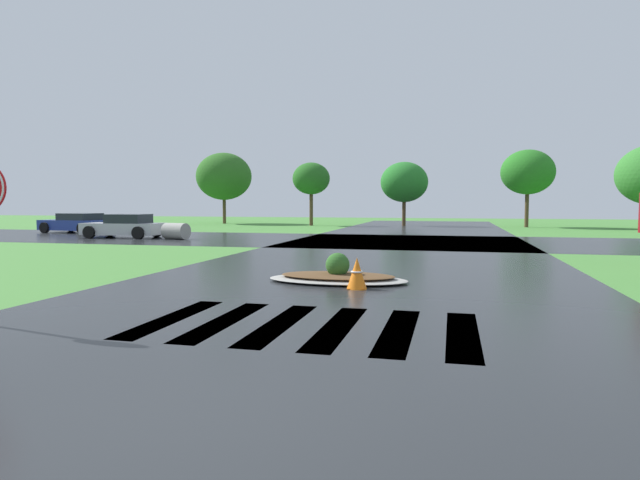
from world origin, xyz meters
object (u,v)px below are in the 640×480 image
at_px(car_white_sedan, 77,223).
at_px(drainage_pipe_stack, 176,231).
at_px(traffic_cone, 357,274).
at_px(car_blue_compact, 125,227).
at_px(median_island, 338,276).

height_order(car_white_sedan, drainage_pipe_stack, car_white_sedan).
distance_m(car_white_sedan, traffic_cone, 26.29).
bearing_deg(traffic_cone, car_blue_compact, 137.09).
bearing_deg(car_blue_compact, drainage_pipe_stack, 171.65).
distance_m(drainage_pipe_stack, traffic_cone, 17.44).
xyz_separation_m(car_blue_compact, drainage_pipe_stack, (3.14, -0.38, -0.18)).
bearing_deg(car_white_sedan, car_blue_compact, 156.18).
height_order(car_blue_compact, drainage_pipe_stack, car_blue_compact).
distance_m(car_blue_compact, drainage_pipe_stack, 3.16).
bearing_deg(traffic_cone, median_island, 123.78).
height_order(median_island, car_blue_compact, car_blue_compact).
height_order(drainage_pipe_stack, traffic_cone, drainage_pipe_stack).
bearing_deg(car_blue_compact, car_white_sedan, -33.13).
bearing_deg(median_island, drainage_pipe_stack, 131.47).
bearing_deg(median_island, car_white_sedan, 140.54).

